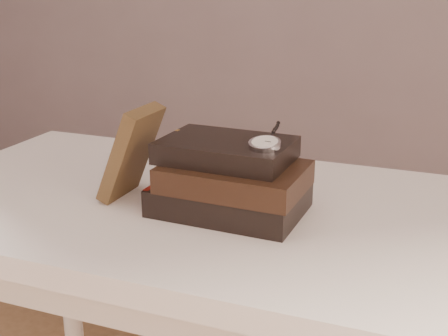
% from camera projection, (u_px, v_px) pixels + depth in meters
% --- Properties ---
extents(table, '(1.00, 0.60, 0.75)m').
position_uv_depth(table, '(180.00, 243.00, 1.08)').
color(table, white).
rests_on(table, ground).
extents(book_stack, '(0.25, 0.18, 0.12)m').
position_uv_depth(book_stack, '(230.00, 179.00, 0.97)').
color(book_stack, black).
rests_on(book_stack, table).
extents(journal, '(0.09, 0.11, 0.17)m').
position_uv_depth(journal, '(131.00, 153.00, 1.03)').
color(journal, '#3B2916').
rests_on(journal, table).
extents(pocket_watch, '(0.05, 0.15, 0.02)m').
position_uv_depth(pocket_watch, '(265.00, 143.00, 0.92)').
color(pocket_watch, silver).
rests_on(pocket_watch, book_stack).
extents(eyeglasses, '(0.11, 0.12, 0.05)m').
position_uv_depth(eyeglasses, '(204.00, 153.00, 1.07)').
color(eyeglasses, silver).
rests_on(eyeglasses, book_stack).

